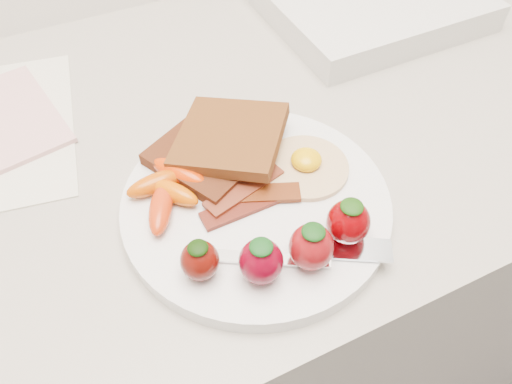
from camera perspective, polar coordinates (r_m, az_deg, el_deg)
name	(u,v)px	position (r m, az deg, el deg)	size (l,w,h in m)	color
counter	(226,304)	(0.96, -3.44, -12.67)	(2.00, 0.60, 0.90)	gray
plate	(256,204)	(0.51, 0.00, -1.39)	(0.27, 0.27, 0.02)	white
toast_lower	(210,153)	(0.53, -5.29, 4.51)	(0.10, 0.10, 0.01)	black
toast_upper	(230,137)	(0.53, -3.02, 6.33)	(0.11, 0.11, 0.01)	#4B2E0E
fried_egg	(306,165)	(0.52, 5.70, 3.09)	(0.11, 0.11, 0.02)	beige
bacon_strips	(248,196)	(0.49, -0.91, -0.46)	(0.11, 0.06, 0.01)	black
baby_carrots	(167,189)	(0.50, -10.10, 0.39)	(0.09, 0.10, 0.02)	#B84702
strawberries	(290,245)	(0.44, 3.88, -6.09)	(0.17, 0.07, 0.05)	#4C0A05
fork	(306,254)	(0.46, 5.77, -7.07)	(0.18, 0.09, 0.00)	white
notepad	(3,119)	(0.67, -26.98, 7.41)	(0.12, 0.17, 0.01)	#D29A9B
appliance	(372,4)	(0.80, 13.17, 20.19)	(0.29, 0.24, 0.04)	silver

